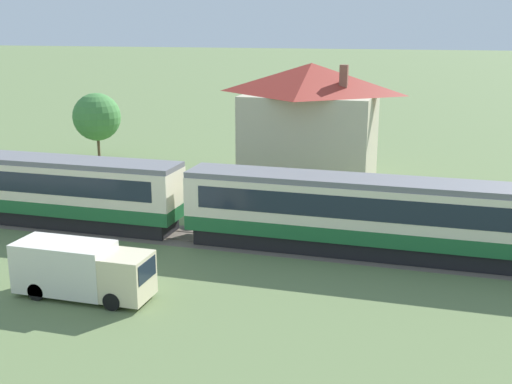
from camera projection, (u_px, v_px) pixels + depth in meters
The scene contains 5 objects.
passenger_train at pixel (392, 215), 33.33m from camera, with size 112.43×2.91×4.13m.
railway_track at pixel (268, 244), 35.73m from camera, with size 158.83×3.60×0.04m.
station_house_red_roof at pixel (311, 123), 48.12m from camera, with size 10.13×8.29×9.14m.
delivery_truck_cream at pixel (82, 270), 28.54m from camera, with size 6.25×2.08×2.47m.
yard_tree_2 at pixel (97, 117), 57.86m from camera, with size 4.30×4.30×5.95m.
Camera 1 is at (-28.64, -31.28, 11.85)m, focal length 45.00 mm.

